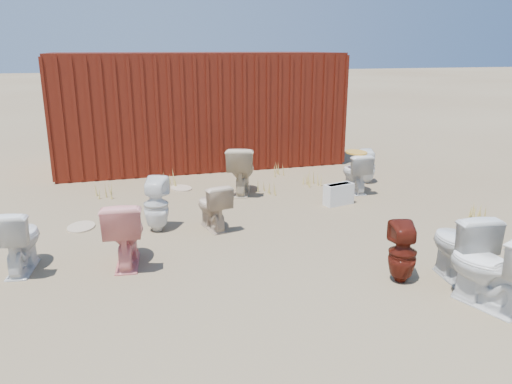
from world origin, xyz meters
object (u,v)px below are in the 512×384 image
object	(u,v)px
toilet_front_pink	(125,232)
toilet_back_e	(367,166)
shipping_container	(198,108)
toilet_front_maroon	(402,253)
toilet_front_e	(460,246)
toilet_back_beige_right	(241,170)
toilet_back_yellowlid	(355,173)
toilet_front_a	(18,239)
loose_tank	(339,194)
toilet_back_a	(156,205)
toilet_back_beige_left	(213,206)
toilet_front_c	(489,268)

from	to	relation	value
toilet_front_pink	toilet_back_e	bearing A→B (deg)	-144.13
shipping_container	toilet_front_maroon	size ratio (longest dim) A/B	8.82
toilet_front_e	toilet_back_e	world-z (taller)	toilet_front_e
toilet_back_beige_right	toilet_back_e	size ratio (longest dim) A/B	1.31
toilet_back_yellowlid	toilet_back_e	distance (m)	0.71
toilet_front_a	loose_tank	xyz separation A→B (m)	(4.65, 1.28, -0.21)
toilet_front_maroon	loose_tank	distance (m)	2.84
toilet_back_a	toilet_back_beige_right	distance (m)	2.22
toilet_front_e	toilet_back_beige_left	size ratio (longest dim) A/B	1.23
toilet_back_a	loose_tank	xyz separation A→B (m)	(3.00, 0.40, -0.21)
toilet_front_maroon	loose_tank	xyz separation A→B (m)	(0.56, 2.78, -0.17)
toilet_front_pink	toilet_back_beige_left	size ratio (longest dim) A/B	1.21
toilet_back_beige_right	loose_tank	world-z (taller)	toilet_back_beige_right
toilet_back_yellowlid	toilet_back_e	world-z (taller)	toilet_back_yellowlid
toilet_back_beige_left	toilet_back_beige_right	world-z (taller)	toilet_back_beige_right
shipping_container	loose_tank	xyz separation A→B (m)	(1.63, -3.87, -1.02)
toilet_front_a	toilet_back_beige_right	distance (m)	4.05
toilet_front_maroon	toilet_back_a	xyz separation A→B (m)	(-2.44, 2.38, 0.05)
toilet_front_pink	toilet_back_a	world-z (taller)	toilet_front_pink
shipping_container	toilet_back_beige_right	bearing A→B (deg)	-84.55
shipping_container	toilet_back_a	bearing A→B (deg)	-107.72
toilet_front_a	toilet_front_maroon	size ratio (longest dim) A/B	1.13
toilet_front_a	toilet_front_e	world-z (taller)	toilet_front_e
toilet_front_pink	toilet_back_a	size ratio (longest dim) A/B	1.05
toilet_back_a	loose_tank	distance (m)	3.03
toilet_front_a	toilet_front_c	world-z (taller)	toilet_front_c
toilet_front_a	toilet_back_beige_right	size ratio (longest dim) A/B	0.90
shipping_container	toilet_front_maroon	world-z (taller)	shipping_container
toilet_front_maroon	toilet_back_yellowlid	world-z (taller)	toilet_back_yellowlid
toilet_front_c	toilet_back_e	distance (m)	4.75
toilet_back_beige_right	toilet_back_e	bearing A→B (deg)	-160.29
toilet_back_a	toilet_front_maroon	bearing A→B (deg)	157.11
shipping_container	toilet_front_e	bearing A→B (deg)	-76.09
toilet_front_e	toilet_back_beige_right	distance (m)	4.28
toilet_back_beige_right	toilet_back_e	distance (m)	2.49
toilet_front_e	toilet_back_e	distance (m)	4.17
toilet_front_a	toilet_back_beige_left	size ratio (longest dim) A/B	1.14
toilet_front_pink	toilet_back_e	size ratio (longest dim) A/B	1.25
toilet_front_a	toilet_front_e	xyz separation A→B (m)	(4.70, -1.65, 0.03)
toilet_front_e	toilet_back_a	bearing A→B (deg)	-32.84
shipping_container	toilet_front_maroon	distance (m)	6.79
toilet_front_pink	toilet_front_e	distance (m)	3.81
shipping_container	toilet_back_yellowlid	world-z (taller)	shipping_container
toilet_front_maroon	toilet_front_e	size ratio (longest dim) A/B	0.82
toilet_front_c	toilet_front_e	bearing A→B (deg)	-118.28
toilet_front_pink	loose_tank	size ratio (longest dim) A/B	1.63
toilet_front_c	toilet_back_yellowlid	xyz separation A→B (m)	(0.65, 4.12, -0.06)
toilet_back_yellowlid	toilet_front_c	bearing A→B (deg)	84.46
toilet_front_c	toilet_back_beige_left	world-z (taller)	toilet_front_c
toilet_front_c	toilet_back_yellowlid	bearing A→B (deg)	-117.46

